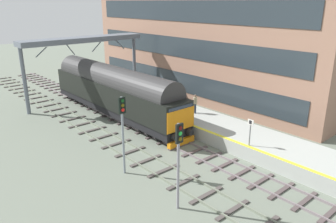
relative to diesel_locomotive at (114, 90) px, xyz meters
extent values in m
plane|color=slate|center=(0.00, -5.69, -2.48)|extent=(140.00, 140.00, 0.00)
cube|color=slate|center=(-0.72, -5.69, -2.41)|extent=(0.07, 60.00, 0.15)
cube|color=slate|center=(0.72, -5.69, -2.41)|extent=(0.07, 60.00, 0.15)
cube|color=#4D4141|center=(0.00, -20.00, -2.44)|extent=(2.50, 0.26, 0.09)
cube|color=#4D4141|center=(0.00, -18.64, -2.44)|extent=(2.50, 0.26, 0.09)
cube|color=#4D4141|center=(0.00, -17.28, -2.44)|extent=(2.50, 0.26, 0.09)
cube|color=#4D4141|center=(0.00, -15.91, -2.44)|extent=(2.50, 0.26, 0.09)
cube|color=#4D4141|center=(0.00, -14.55, -2.44)|extent=(2.50, 0.26, 0.09)
cube|color=#4D4141|center=(0.00, -13.19, -2.44)|extent=(2.50, 0.26, 0.09)
cube|color=#4D4141|center=(0.00, -11.82, -2.44)|extent=(2.50, 0.26, 0.09)
cube|color=#4D4141|center=(0.00, -10.46, -2.44)|extent=(2.50, 0.26, 0.09)
cube|color=#4D4141|center=(0.00, -9.10, -2.44)|extent=(2.50, 0.26, 0.09)
cube|color=#4D4141|center=(0.00, -7.73, -2.44)|extent=(2.50, 0.26, 0.09)
cube|color=#4D4141|center=(0.00, -6.37, -2.44)|extent=(2.50, 0.26, 0.09)
cube|color=#4D4141|center=(0.00, -5.00, -2.44)|extent=(2.50, 0.26, 0.09)
cube|color=#4D4141|center=(0.00, -3.64, -2.44)|extent=(2.50, 0.26, 0.09)
cube|color=#4D4141|center=(0.00, -2.28, -2.44)|extent=(2.50, 0.26, 0.09)
cube|color=#4D4141|center=(0.00, -0.91, -2.44)|extent=(2.50, 0.26, 0.09)
cube|color=#4D4141|center=(0.00, 0.45, -2.44)|extent=(2.50, 0.26, 0.09)
cube|color=#4D4141|center=(0.00, 1.81, -2.44)|extent=(2.50, 0.26, 0.09)
cube|color=#4D4141|center=(0.00, 3.18, -2.44)|extent=(2.50, 0.26, 0.09)
cube|color=#4D4141|center=(0.00, 4.54, -2.44)|extent=(2.50, 0.26, 0.09)
cube|color=#4D4141|center=(0.00, 5.90, -2.44)|extent=(2.50, 0.26, 0.09)
cube|color=#4D4141|center=(0.00, 7.27, -2.44)|extent=(2.50, 0.26, 0.09)
cube|color=#4D4141|center=(0.00, 8.63, -2.44)|extent=(2.50, 0.26, 0.09)
cube|color=#4D4141|center=(0.00, 10.00, -2.44)|extent=(2.50, 0.26, 0.09)
cube|color=#4D4141|center=(0.00, 11.36, -2.44)|extent=(2.50, 0.26, 0.09)
cube|color=#4D4141|center=(0.00, 12.72, -2.44)|extent=(2.50, 0.26, 0.09)
cube|color=#4D4141|center=(0.00, 14.09, -2.44)|extent=(2.50, 0.26, 0.09)
cube|color=#4D4141|center=(0.00, 15.45, -2.44)|extent=(2.50, 0.26, 0.09)
cube|color=#4D4141|center=(0.00, 16.81, -2.44)|extent=(2.50, 0.26, 0.09)
cube|color=#4D4141|center=(0.00, 18.18, -2.44)|extent=(2.50, 0.26, 0.09)
cube|color=#4D4141|center=(0.00, 19.54, -2.44)|extent=(2.50, 0.26, 0.09)
cube|color=#4D4141|center=(0.00, 20.90, -2.44)|extent=(2.50, 0.26, 0.09)
cube|color=#4D4141|center=(0.00, 22.27, -2.44)|extent=(2.50, 0.26, 0.09)
cube|color=#4D4141|center=(0.00, 23.63, -2.44)|extent=(2.50, 0.26, 0.09)
cube|color=gray|center=(-4.23, -5.69, -2.41)|extent=(0.07, 60.00, 0.15)
cube|color=gray|center=(-2.80, -5.69, -2.41)|extent=(0.07, 60.00, 0.15)
cube|color=#4A4441|center=(-3.52, -16.60, -2.44)|extent=(2.50, 0.26, 0.09)
cube|color=#4A4441|center=(-3.52, -14.78, -2.44)|extent=(2.50, 0.26, 0.09)
cube|color=#4A4441|center=(-3.52, -12.96, -2.44)|extent=(2.50, 0.26, 0.09)
cube|color=#4A4441|center=(-3.52, -11.14, -2.44)|extent=(2.50, 0.26, 0.09)
cube|color=#4A4441|center=(-3.52, -9.32, -2.44)|extent=(2.50, 0.26, 0.09)
cube|color=#4A4441|center=(-3.52, -7.50, -2.44)|extent=(2.50, 0.26, 0.09)
cube|color=#4A4441|center=(-3.52, -5.69, -2.44)|extent=(2.50, 0.26, 0.09)
cube|color=#4A4441|center=(-3.52, -3.87, -2.44)|extent=(2.50, 0.26, 0.09)
cube|color=#4A4441|center=(-3.52, -2.05, -2.44)|extent=(2.50, 0.26, 0.09)
cube|color=#4A4441|center=(-3.52, -0.23, -2.44)|extent=(2.50, 0.26, 0.09)
cube|color=#4A4441|center=(-3.52, 1.59, -2.44)|extent=(2.50, 0.26, 0.09)
cube|color=#4A4441|center=(-3.52, 3.40, -2.44)|extent=(2.50, 0.26, 0.09)
cube|color=#4A4441|center=(-3.52, 5.22, -2.44)|extent=(2.50, 0.26, 0.09)
cube|color=#4A4441|center=(-3.52, 7.04, -2.44)|extent=(2.50, 0.26, 0.09)
cube|color=#4A4441|center=(-3.52, 8.86, -2.44)|extent=(2.50, 0.26, 0.09)
cube|color=#4A4441|center=(-3.52, 10.68, -2.44)|extent=(2.50, 0.26, 0.09)
cube|color=#4A4441|center=(-3.52, 12.50, -2.44)|extent=(2.50, 0.26, 0.09)
cube|color=#4A4441|center=(-3.52, 14.31, -2.44)|extent=(2.50, 0.26, 0.09)
cube|color=#4A4441|center=(-3.52, 16.13, -2.44)|extent=(2.50, 0.26, 0.09)
cube|color=#4A4441|center=(-3.52, 17.95, -2.44)|extent=(2.50, 0.26, 0.09)
cube|color=#4A4441|center=(-3.52, 19.77, -2.44)|extent=(2.50, 0.26, 0.09)
cube|color=#4A4441|center=(-3.52, 21.59, -2.44)|extent=(2.50, 0.26, 0.09)
cube|color=#4A4441|center=(-3.52, 23.40, -2.44)|extent=(2.50, 0.26, 0.09)
cube|color=#ABB0A9|center=(3.60, -5.69, -1.98)|extent=(4.00, 44.00, 1.00)
cube|color=yellow|center=(1.75, -5.69, -1.48)|extent=(0.30, 44.00, 0.01)
cube|color=#9C715B|center=(11.16, -0.19, 6.59)|extent=(5.92, 31.01, 18.15)
cube|color=#29333A|center=(8.17, -0.19, -0.49)|extent=(0.06, 28.53, 2.03)
cube|color=#29333A|center=(8.17, -0.19, 3.14)|extent=(0.06, 28.53, 2.03)
cube|color=#29333A|center=(8.17, -0.19, 6.77)|extent=(0.06, 28.53, 2.03)
cube|color=black|center=(0.00, 0.04, -1.66)|extent=(2.56, 17.90, 0.60)
cube|color=black|center=(0.00, 0.04, -0.31)|extent=(2.70, 17.90, 2.10)
cylinder|color=#302F30|center=(0.00, 0.04, 0.92)|extent=(2.56, 16.47, 2.57)
cube|color=orange|center=(0.00, -8.95, -0.46)|extent=(2.65, 0.08, 1.58)
cube|color=#232D3D|center=(0.00, -8.93, 0.27)|extent=(2.38, 0.04, 0.64)
cube|color=#232D3D|center=(1.37, 0.04, -0.01)|extent=(0.04, 12.53, 0.44)
cylinder|color=black|center=(-0.75, -9.16, -1.56)|extent=(0.48, 0.35, 0.48)
cylinder|color=black|center=(0.75, -9.16, -1.56)|extent=(0.48, 0.35, 0.48)
cube|color=orange|center=(0.00, -9.01, -2.20)|extent=(2.43, 0.36, 0.47)
cylinder|color=black|center=(0.00, -7.33, -1.96)|extent=(1.64, 1.04, 1.04)
cylinder|color=black|center=(0.00, -6.23, -1.96)|extent=(1.64, 1.04, 1.04)
cylinder|color=black|center=(0.00, -5.13, -1.96)|extent=(1.64, 1.04, 1.04)
cylinder|color=black|center=(0.00, 5.20, -1.96)|extent=(1.64, 1.04, 1.04)
cylinder|color=black|center=(0.00, 6.30, -1.96)|extent=(1.64, 1.04, 1.04)
cylinder|color=black|center=(0.00, 7.40, -1.96)|extent=(1.64, 1.04, 1.04)
cylinder|color=gray|center=(-5.47, -14.56, -0.14)|extent=(0.14, 0.14, 4.69)
cube|color=black|center=(-5.47, -14.62, 1.71)|extent=(0.44, 0.10, 0.99)
cylinder|color=#500807|center=(-5.47, -14.68, 2.00)|extent=(0.20, 0.06, 0.20)
cylinder|color=green|center=(-5.47, -14.68, 1.72)|extent=(0.20, 0.06, 0.20)
cylinder|color=#53470A|center=(-5.47, -14.68, 1.44)|extent=(0.20, 0.06, 0.20)
cylinder|color=gray|center=(-5.47, -9.68, -0.01)|extent=(0.14, 0.14, 4.93)
cube|color=black|center=(-5.47, -9.74, 1.96)|extent=(0.44, 0.10, 0.99)
cylinder|color=#0A3E13|center=(-5.47, -9.80, 2.25)|extent=(0.20, 0.06, 0.20)
cylinder|color=#53470A|center=(-5.47, -9.80, 1.97)|extent=(0.20, 0.06, 0.20)
cylinder|color=red|center=(-5.47, -9.80, 1.69)|extent=(0.20, 0.06, 0.20)
cylinder|color=slate|center=(1.91, -13.60, -0.55)|extent=(0.08, 0.08, 1.85)
cube|color=white|center=(1.88, -13.60, 0.20)|extent=(0.05, 0.44, 0.36)
cube|color=black|center=(1.85, -13.60, 0.20)|extent=(0.01, 0.20, 0.24)
cylinder|color=#283340|center=(3.98, -6.57, -1.05)|extent=(0.13, 0.13, 0.84)
cylinder|color=#283340|center=(4.06, -6.38, -1.05)|extent=(0.13, 0.13, 0.84)
cylinder|color=tan|center=(4.02, -6.48, -0.35)|extent=(0.44, 0.44, 0.56)
sphere|color=brown|center=(4.02, -6.48, 0.06)|extent=(0.22, 0.22, 0.22)
cylinder|color=tan|center=(3.94, -6.67, -0.35)|extent=(0.09, 0.09, 0.52)
cylinder|color=tan|center=(4.10, -6.28, -0.35)|extent=(0.09, 0.09, 0.52)
cylinder|color=slate|center=(-5.92, 5.82, 0.65)|extent=(0.36, 0.36, 6.26)
cylinder|color=slate|center=(6.50, 5.82, 0.65)|extent=(0.36, 0.36, 6.26)
cube|color=slate|center=(0.29, 5.82, 4.03)|extent=(12.82, 2.00, 0.50)
cylinder|color=slate|center=(-4.06, 5.82, 3.18)|extent=(1.17, 0.10, 0.93)
cylinder|color=slate|center=(-1.16, 5.82, 3.18)|extent=(0.90, 0.10, 1.20)
cylinder|color=slate|center=(1.74, 5.82, 3.18)|extent=(1.12, 0.10, 1.00)
cylinder|color=slate|center=(4.65, 5.82, 3.18)|extent=(1.05, 0.10, 1.07)
camera|label=1|loc=(-15.41, -25.18, 7.69)|focal=35.11mm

